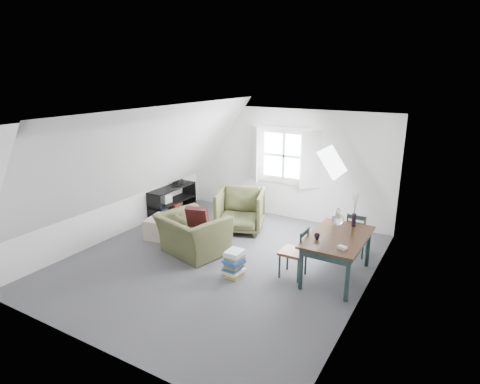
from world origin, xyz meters
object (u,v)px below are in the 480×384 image
Objects in this scene: armchair_near at (194,253)px; magazine_stack at (234,264)px; dining_chair_far at (357,233)px; media_shelf at (171,202)px; ottoman at (164,228)px; dining_chair_near at (295,252)px; armchair_far at (240,230)px; dining_table at (338,241)px.

magazine_stack is at bearing 176.97° from armchair_near.
media_shelf is at bearing 11.60° from dining_chair_far.
ottoman is 0.75× the size of dining_chair_far.
dining_chair_near is at bearing 28.69° from magazine_stack.
dining_chair_near is at bearing -21.08° from media_shelf.
magazine_stack is (0.93, -1.81, 0.22)m from armchair_far.
media_shelf is (-3.70, 1.33, -0.14)m from dining_chair_near.
ottoman is at bearing -2.74° from armchair_near.
magazine_stack is at bearing -33.89° from media_shelf.
armchair_near is 0.79× the size of dining_table.
dining_chair_near is at bearing 75.31° from dining_chair_far.
ottoman is 2.20m from magazine_stack.
dining_table is at bearing 2.05° from ottoman.
dining_chair_far is at bearing 17.42° from ottoman.
armchair_near is at bearing -169.49° from dining_table.
media_shelf is (-0.74, 1.12, 0.10)m from ottoman.
ottoman is 3.80m from dining_chair_far.
armchair_near is at bearing -18.01° from ottoman.
armchair_far is at bearing -140.15° from dining_chair_near.
magazine_stack reaches higher than ottoman.
armchair_far is 1.92m from media_shelf.
magazine_stack is (2.83, -1.81, -0.09)m from media_shelf.
dining_chair_far is (3.62, 1.13, 0.22)m from ottoman.
dining_chair_far is at bearing 140.19° from dining_chair_near.
dining_chair_far is 1.87× the size of magazine_stack.
dining_table reaches higher than ottoman.
dining_chair_far is at bearing -1.17° from media_shelf.
armchair_near is at bearing 40.24° from dining_chair_far.
ottoman is at bearing 161.83° from magazine_stack.
armchair_far reaches higher than magazine_stack.
armchair_far is at bearing -81.90° from armchair_near.
armchair_far is 2.05m from magazine_stack.
armchair_near is 1.34× the size of dining_chair_near.
armchair_far is at bearing 44.18° from ottoman.
dining_table is 4.42m from media_shelf.
media_shelf reaches higher than armchair_far.
armchair_far is 1.13× the size of dining_chair_near.
dining_table is 0.70m from dining_chair_near.
armchair_near is 2.26m from media_shelf.
armchair_far is 1.19× the size of dining_chair_far.
armchair_far is 0.73× the size of media_shelf.
dining_chair_near is (-0.59, -0.33, -0.18)m from dining_table.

